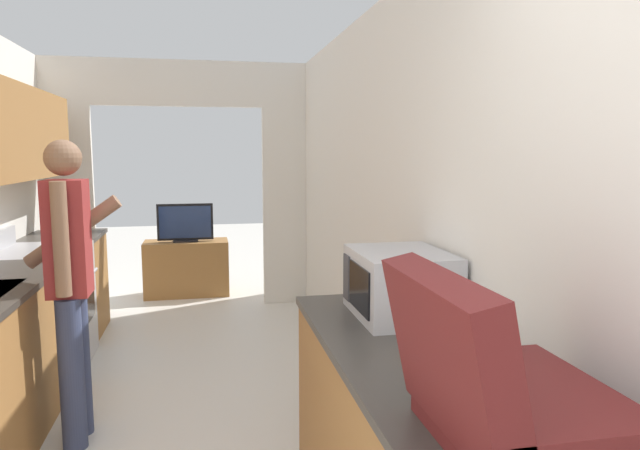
# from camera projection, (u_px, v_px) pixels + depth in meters

# --- Properties ---
(wall_right) EXTENTS (0.06, 7.63, 2.50)m
(wall_right) POSITION_uv_depth(u_px,v_px,m) (424.00, 224.00, 2.86)
(wall_right) COLOR white
(wall_right) RESTS_ON ground_plane
(wall_far_with_doorway) EXTENTS (2.96, 0.06, 2.50)m
(wall_far_with_doorway) POSITION_uv_depth(u_px,v_px,m) (180.00, 168.00, 5.73)
(wall_far_with_doorway) COLOR white
(wall_far_with_doorway) RESTS_ON ground_plane
(range_oven) EXTENTS (0.66, 0.78, 1.03)m
(range_oven) POSITION_uv_depth(u_px,v_px,m) (43.00, 308.00, 4.25)
(range_oven) COLOR #B7B7BC
(range_oven) RESTS_ON ground_plane
(person) EXTENTS (0.53, 0.37, 1.67)m
(person) POSITION_uv_depth(u_px,v_px,m) (70.00, 283.00, 3.09)
(person) COLOR #384266
(person) RESTS_ON ground_plane
(suitcase) EXTENTS (0.48, 0.55, 0.45)m
(suitcase) POSITION_uv_depth(u_px,v_px,m) (498.00, 395.00, 1.36)
(suitcase) COLOR #5B1919
(suitcase) RESTS_ON counter_right
(microwave) EXTENTS (0.40, 0.50, 0.29)m
(microwave) POSITION_uv_depth(u_px,v_px,m) (400.00, 284.00, 2.50)
(microwave) COLOR #B7B7BC
(microwave) RESTS_ON counter_right
(book_stack) EXTENTS (0.19, 0.27, 0.07)m
(book_stack) POSITION_uv_depth(u_px,v_px,m) (439.00, 353.00, 1.96)
(book_stack) COLOR #C67028
(book_stack) RESTS_ON counter_right
(tv_cabinet) EXTENTS (0.92, 0.42, 0.61)m
(tv_cabinet) POSITION_uv_depth(u_px,v_px,m) (187.00, 268.00, 6.40)
(tv_cabinet) COLOR #9E6B38
(tv_cabinet) RESTS_ON ground_plane
(television) EXTENTS (0.61, 0.16, 0.42)m
(television) POSITION_uv_depth(u_px,v_px,m) (185.00, 223.00, 6.29)
(television) COLOR black
(television) RESTS_ON tv_cabinet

